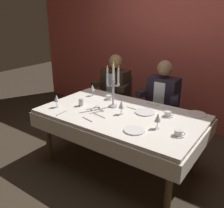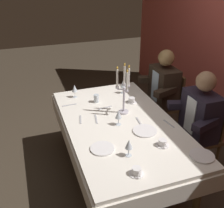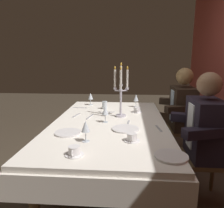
# 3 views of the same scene
# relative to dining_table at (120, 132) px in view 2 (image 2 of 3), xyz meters

# --- Properties ---
(ground_plane) EXTENTS (12.00, 12.00, 0.00)m
(ground_plane) POSITION_rel_dining_table_xyz_m (0.00, 0.00, -0.62)
(ground_plane) COLOR #3B3125
(dining_table) EXTENTS (1.94, 1.14, 0.74)m
(dining_table) POSITION_rel_dining_table_xyz_m (0.00, 0.00, 0.00)
(dining_table) COLOR white
(dining_table) RESTS_ON ground_plane
(candelabra) EXTENTS (0.15, 0.17, 0.57)m
(candelabra) POSITION_rel_dining_table_xyz_m (-0.19, 0.11, 0.37)
(candelabra) COLOR silver
(candelabra) RESTS_ON dining_table
(dinner_plate_0) EXTENTS (0.24, 0.24, 0.01)m
(dinner_plate_0) POSITION_rel_dining_table_xyz_m (0.24, 0.16, 0.13)
(dinner_plate_0) COLOR white
(dinner_plate_0) RESTS_ON dining_table
(dinner_plate_1) EXTENTS (0.21, 0.21, 0.01)m
(dinner_plate_1) POSITION_rel_dining_table_xyz_m (0.75, 0.46, 0.13)
(dinner_plate_1) COLOR white
(dinner_plate_1) RESTS_ON dining_table
(dinner_plate_2) EXTENTS (0.22, 0.22, 0.01)m
(dinner_plate_2) POSITION_rel_dining_table_xyz_m (0.37, -0.32, 0.13)
(dinner_plate_2) COLOR white
(dinner_plate_2) RESTS_ON dining_table
(wine_glass_0) EXTENTS (0.07, 0.07, 0.16)m
(wine_glass_0) POSITION_rel_dining_table_xyz_m (-0.67, 0.29, 0.23)
(wine_glass_0) COLOR silver
(wine_glass_0) RESTS_ON dining_table
(wine_glass_1) EXTENTS (0.07, 0.07, 0.16)m
(wine_glass_1) POSITION_rel_dining_table_xyz_m (0.03, -0.04, 0.23)
(wine_glass_1) COLOR silver
(wine_glass_1) RESTS_ON dining_table
(wine_glass_2) EXTENTS (0.07, 0.07, 0.16)m
(wine_glass_2) POSITION_rel_dining_table_xyz_m (0.54, -0.13, 0.23)
(wine_glass_2) COLOR silver
(wine_glass_2) RESTS_ON dining_table
(wine_glass_3) EXTENTS (0.07, 0.07, 0.16)m
(wine_glass_3) POSITION_rel_dining_table_xyz_m (-0.75, -0.31, 0.24)
(wine_glass_3) COLOR silver
(wine_glass_3) RESTS_ON dining_table
(water_tumbler_0) EXTENTS (0.06, 0.06, 0.10)m
(water_tumbler_0) POSITION_rel_dining_table_xyz_m (-0.53, -0.10, 0.17)
(water_tumbler_0) COLOR silver
(water_tumbler_0) RESTS_ON dining_table
(coffee_cup_0) EXTENTS (0.13, 0.12, 0.06)m
(coffee_cup_0) POSITION_rel_dining_table_xyz_m (0.50, 0.22, 0.15)
(coffee_cup_0) COLOR white
(coffee_cup_0) RESTS_ON dining_table
(coffee_cup_1) EXTENTS (0.13, 0.12, 0.06)m
(coffee_cup_1) POSITION_rel_dining_table_xyz_m (0.77, -0.16, 0.15)
(coffee_cup_1) COLOR white
(coffee_cup_1) RESTS_ON dining_table
(coffee_cup_2) EXTENTS (0.13, 0.12, 0.06)m
(coffee_cup_2) POSITION_rel_dining_table_xyz_m (-0.38, 0.29, 0.15)
(coffee_cup_2) COLOR white
(coffee_cup_2) RESTS_ON dining_table
(spoon_0) EXTENTS (0.05, 0.17, 0.01)m
(spoon_0) POSITION_rel_dining_table_xyz_m (-0.35, -0.05, 0.12)
(spoon_0) COLOR #B7B7BC
(spoon_0) RESTS_ON dining_table
(fork_1) EXTENTS (0.02, 0.17, 0.01)m
(fork_1) POSITION_rel_dining_table_xyz_m (-0.56, -0.42, 0.12)
(fork_1) COLOR #B7B7BC
(fork_1) RESTS_ON dining_table
(spoon_2) EXTENTS (0.17, 0.03, 0.01)m
(spoon_2) POSITION_rel_dining_table_xyz_m (0.05, 0.19, 0.12)
(spoon_2) COLOR #B7B7BC
(spoon_2) RESTS_ON dining_table
(knife_3) EXTENTS (0.19, 0.05, 0.01)m
(knife_3) POSITION_rel_dining_table_xyz_m (-0.15, -0.22, 0.12)
(knife_3) COLOR #B7B7BC
(knife_3) RESTS_ON dining_table
(spoon_4) EXTENTS (0.17, 0.06, 0.01)m
(spoon_4) POSITION_rel_dining_table_xyz_m (-0.19, -0.38, 0.12)
(spoon_4) COLOR #B7B7BC
(spoon_4) RESTS_ON dining_table
(spoon_5) EXTENTS (0.17, 0.04, 0.01)m
(spoon_5) POSITION_rel_dining_table_xyz_m (0.19, 0.46, 0.12)
(spoon_5) COLOR #B7B7BC
(spoon_5) RESTS_ON dining_table
(seated_diner_0) EXTENTS (0.63, 0.48, 1.24)m
(seated_diner_0) POSITION_rel_dining_table_xyz_m (-0.68, 0.89, 0.11)
(seated_diner_0) COLOR brown
(seated_diner_0) RESTS_ON ground_plane
(seated_diner_1) EXTENTS (0.63, 0.48, 1.24)m
(seated_diner_1) POSITION_rel_dining_table_xyz_m (0.14, 0.89, 0.11)
(seated_diner_1) COLOR brown
(seated_diner_1) RESTS_ON ground_plane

